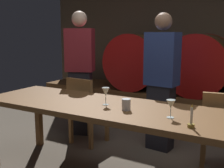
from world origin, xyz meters
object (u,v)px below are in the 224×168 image
(wine_glass_far_left, at_px, (106,92))
(cup_left, at_px, (126,105))
(wine_glass_center_left, at_px, (171,105))
(wine_barrel_left, at_px, (139,61))
(chair_left, at_px, (85,108))
(guest_left, at_px, (80,73))
(guest_center, at_px, (162,81))
(chair_right, at_px, (222,130))
(candle_center, at_px, (191,121))
(dining_table, at_px, (115,113))
(wine_barrel_center, at_px, (201,64))

(wine_glass_far_left, xyz_separation_m, cup_left, (0.25, -0.07, -0.07))
(wine_glass_center_left, bearing_deg, cup_left, 175.93)
(wine_barrel_left, bearing_deg, cup_left, -68.55)
(chair_left, relative_size, wine_glass_far_left, 5.29)
(guest_left, bearing_deg, guest_center, 161.42)
(chair_right, relative_size, guest_left, 0.51)
(wine_glass_center_left, height_order, cup_left, wine_glass_center_left)
(candle_center, bearing_deg, chair_right, 83.06)
(wine_glass_far_left, bearing_deg, dining_table, -1.78)
(cup_left, bearing_deg, chair_right, 44.46)
(wine_barrel_center, xyz_separation_m, chair_left, (-1.09, -1.61, -0.47))
(chair_right, bearing_deg, candle_center, 74.73)
(wine_barrel_center, bearing_deg, chair_left, -124.13)
(chair_right, distance_m, guest_center, 0.93)
(candle_center, bearing_deg, wine_glass_far_left, 163.66)
(guest_left, xyz_separation_m, guest_center, (1.17, 0.05, -0.04))
(wine_barrel_center, bearing_deg, guest_center, -98.49)
(dining_table, xyz_separation_m, chair_left, (-0.81, 0.67, -0.21))
(candle_center, bearing_deg, wine_glass_center_left, 142.64)
(wine_glass_center_left, bearing_deg, wine_barrel_center, 96.56)
(guest_center, bearing_deg, cup_left, 98.62)
(guest_left, bearing_deg, wine_barrel_center, -156.86)
(wine_barrel_left, bearing_deg, wine_glass_center_left, -60.71)
(candle_center, height_order, wine_glass_far_left, candle_center)
(dining_table, distance_m, wine_glass_center_left, 0.59)
(dining_table, xyz_separation_m, chair_right, (0.86, 0.64, -0.21))
(guest_center, height_order, wine_glass_far_left, guest_center)
(wine_glass_far_left, height_order, cup_left, wine_glass_far_left)
(wine_barrel_left, distance_m, guest_left, 1.35)
(dining_table, height_order, candle_center, candle_center)
(wine_glass_far_left, distance_m, cup_left, 0.27)
(guest_center, bearing_deg, dining_table, 90.51)
(wine_barrel_center, relative_size, chair_right, 1.08)
(wine_barrel_left, height_order, chair_right, wine_barrel_left)
(chair_right, relative_size, wine_glass_center_left, 5.98)
(chair_right, distance_m, cup_left, 1.06)
(guest_center, bearing_deg, candle_center, 123.70)
(chair_left, distance_m, wine_glass_far_left, 1.04)
(dining_table, xyz_separation_m, cup_left, (0.15, -0.07, 0.12))
(wine_barrel_center, distance_m, wine_glass_far_left, 2.31)
(dining_table, relative_size, wine_glass_far_left, 16.72)
(chair_left, xyz_separation_m, candle_center, (1.56, -0.92, 0.32))
(wine_barrel_left, relative_size, guest_center, 0.57)
(candle_center, relative_size, cup_left, 1.73)
(wine_glass_center_left, bearing_deg, chair_left, 150.79)
(guest_center, relative_size, wine_glass_center_left, 11.37)
(wine_barrel_left, xyz_separation_m, guest_left, (-0.31, -1.32, -0.06))
(wine_barrel_center, distance_m, guest_left, 1.90)
(guest_center, bearing_deg, guest_left, 8.10)
(wine_glass_far_left, bearing_deg, guest_left, 135.69)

